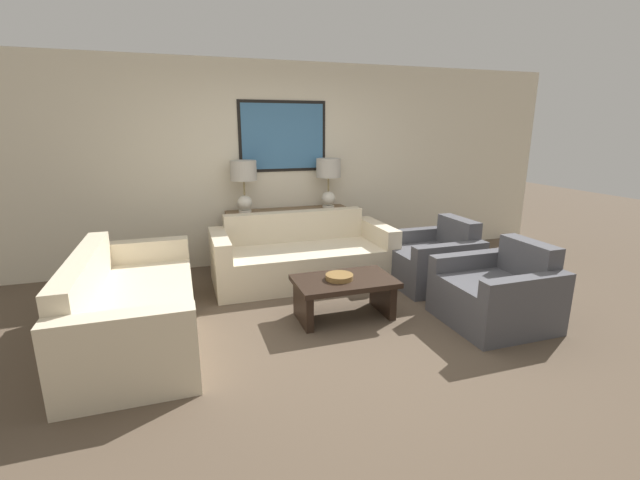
# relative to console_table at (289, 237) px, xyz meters

# --- Properties ---
(ground_plane) EXTENTS (20.00, 20.00, 0.00)m
(ground_plane) POSITION_rel_console_table_xyz_m (0.00, -2.15, -0.38)
(ground_plane) COLOR brown
(back_wall) EXTENTS (8.27, 0.12, 2.65)m
(back_wall) POSITION_rel_console_table_xyz_m (0.00, 0.26, 0.95)
(back_wall) COLOR beige
(back_wall) RESTS_ON ground_plane
(console_table) EXTENTS (1.63, 0.36, 0.75)m
(console_table) POSITION_rel_console_table_xyz_m (0.00, 0.00, 0.00)
(console_table) COLOR brown
(console_table) RESTS_ON ground_plane
(table_lamp_left) EXTENTS (0.33, 0.33, 0.66)m
(table_lamp_left) POSITION_rel_console_table_xyz_m (-0.57, 0.00, 0.82)
(table_lamp_left) COLOR silver
(table_lamp_left) RESTS_ON console_table
(table_lamp_right) EXTENTS (0.33, 0.33, 0.66)m
(table_lamp_right) POSITION_rel_console_table_xyz_m (0.57, 0.00, 0.82)
(table_lamp_right) COLOR silver
(table_lamp_right) RESTS_ON console_table
(couch_by_back_wall) EXTENTS (2.14, 0.95, 0.79)m
(couch_by_back_wall) POSITION_rel_console_table_xyz_m (0.00, -0.68, -0.10)
(couch_by_back_wall) COLOR beige
(couch_by_back_wall) RESTS_ON ground_plane
(couch_by_side) EXTENTS (0.95, 2.14, 0.79)m
(couch_by_side) POSITION_rel_console_table_xyz_m (-1.84, -1.68, -0.10)
(couch_by_side) COLOR beige
(couch_by_side) RESTS_ON ground_plane
(coffee_table) EXTENTS (0.97, 0.59, 0.40)m
(coffee_table) POSITION_rel_console_table_xyz_m (0.09, -1.86, -0.09)
(coffee_table) COLOR black
(coffee_table) RESTS_ON ground_plane
(decorative_bowl) EXTENTS (0.27, 0.27, 0.05)m
(decorative_bowl) POSITION_rel_console_table_xyz_m (0.04, -1.86, 0.05)
(decorative_bowl) COLOR olive
(decorative_bowl) RESTS_ON coffee_table
(armchair_near_back_wall) EXTENTS (0.90, 0.90, 0.78)m
(armchair_near_back_wall) POSITION_rel_console_table_xyz_m (1.43, -1.31, -0.10)
(armchair_near_back_wall) COLOR #4C4C51
(armchair_near_back_wall) RESTS_ON ground_plane
(armchair_near_camera) EXTENTS (0.90, 0.90, 0.78)m
(armchair_near_camera) POSITION_rel_console_table_xyz_m (1.43, -2.41, -0.10)
(armchair_near_camera) COLOR #4C4C51
(armchair_near_camera) RESTS_ON ground_plane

